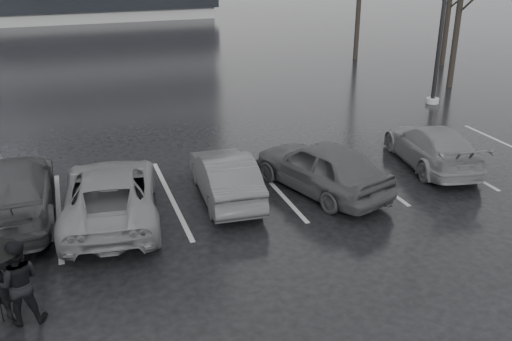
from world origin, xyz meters
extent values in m
plane|color=black|center=(0.00, 0.00, 0.00)|extent=(160.00, 160.00, 0.00)
imported|color=black|center=(1.67, 1.60, 0.70)|extent=(2.83, 4.42, 1.40)
imported|color=#2A2A2C|center=(-0.84, 2.03, 0.61)|extent=(1.53, 3.77, 1.22)
imported|color=#4C4C4E|center=(-3.76, 1.80, 0.65)|extent=(2.72, 4.90, 1.30)
imported|color=black|center=(-6.04, 2.60, 0.72)|extent=(2.03, 4.98, 1.44)
imported|color=#4C4C4E|center=(5.55, 2.23, 0.60)|extent=(2.37, 4.36, 1.20)
imported|color=black|center=(-5.67, -1.74, 0.80)|extent=(0.80, 0.63, 1.60)
cylinder|color=gray|center=(9.66, 7.95, 0.10)|extent=(0.51, 0.51, 0.20)
cube|color=gray|center=(-5.00, 2.50, 0.00)|extent=(0.12, 5.00, 0.00)
cube|color=gray|center=(-2.20, 2.50, 0.00)|extent=(0.12, 5.00, 0.00)
cube|color=gray|center=(0.60, 2.50, 0.00)|extent=(0.12, 5.00, 0.00)
cube|color=gray|center=(3.40, 2.50, 0.00)|extent=(0.12, 5.00, 0.00)
cube|color=gray|center=(6.20, 2.50, 0.00)|extent=(0.12, 5.00, 0.00)
camera|label=1|loc=(-4.52, -10.97, 6.36)|focal=40.00mm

